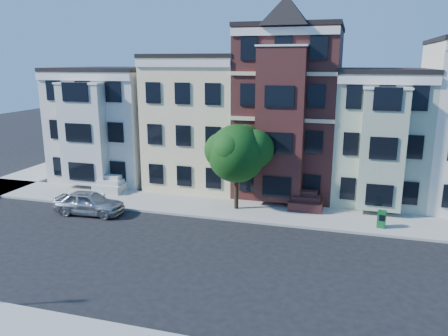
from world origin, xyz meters
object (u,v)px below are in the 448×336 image
(parked_car, at_px, (89,203))
(street_tree, at_px, (237,158))
(fire_hydrant, at_px, (104,200))
(newspaper_box, at_px, (382,219))

(parked_car, bearing_deg, street_tree, -72.68)
(street_tree, xyz_separation_m, fire_hydrant, (-8.96, -1.80, -3.18))
(newspaper_box, xyz_separation_m, fire_hydrant, (-18.13, -0.84, -0.19))
(parked_car, distance_m, newspaper_box, 18.41)
(street_tree, bearing_deg, parked_car, -159.61)
(street_tree, height_order, fire_hydrant, street_tree)
(newspaper_box, distance_m, fire_hydrant, 18.15)
(street_tree, xyz_separation_m, newspaper_box, (9.17, -0.95, -2.99))
(street_tree, relative_size, fire_hydrant, 10.77)
(parked_car, bearing_deg, newspaper_box, -85.50)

